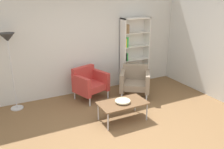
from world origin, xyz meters
name	(u,v)px	position (x,y,z in m)	size (l,w,h in m)	color
ground_plane	(129,136)	(0.00, 0.00, 0.00)	(8.32, 8.32, 0.00)	brown
plaster_back_panel	(80,38)	(0.00, 2.46, 1.45)	(6.40, 0.12, 2.90)	silver
plaster_right_partition	(220,40)	(2.86, 0.60, 1.45)	(0.12, 5.20, 2.90)	silver
bookshelf_tall	(132,54)	(1.43, 2.25, 0.92)	(0.80, 0.30, 1.90)	silver
coffee_table_low	(123,104)	(0.20, 0.59, 0.37)	(1.00, 0.56, 0.40)	brown
decorative_bowl	(123,101)	(0.20, 0.59, 0.43)	(0.32, 0.32, 0.05)	beige
armchair_spare_guest	(89,83)	(0.00, 1.94, 0.41)	(0.88, 0.84, 0.78)	#B73833
armchair_corner_red	(135,81)	(1.08, 1.52, 0.41)	(0.94, 0.93, 0.78)	gray
floor_lamp_torchiere	(8,47)	(-1.71, 2.14, 1.45)	(0.32, 0.32, 1.74)	silver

